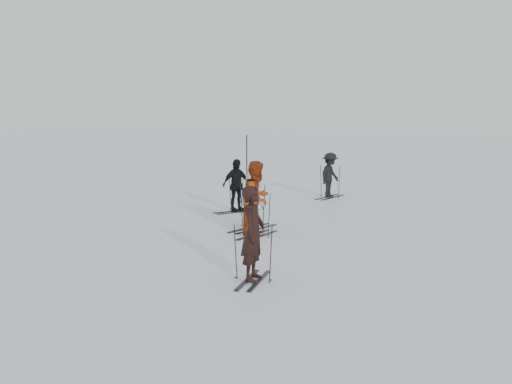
% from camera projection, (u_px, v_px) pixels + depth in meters
% --- Properties ---
extents(ground, '(120.00, 120.00, 0.00)m').
position_uv_depth(ground, '(239.00, 234.00, 17.17)').
color(ground, silver).
rests_on(ground, ground).
extents(skier_near_dark, '(0.57, 0.75, 1.86)m').
position_uv_depth(skier_near_dark, '(253.00, 235.00, 12.47)').
color(skier_near_dark, black).
rests_on(skier_near_dark, ground).
extents(skier_red, '(0.81, 1.00, 1.95)m').
position_uv_depth(skier_red, '(257.00, 199.00, 16.75)').
color(skier_red, maroon).
rests_on(skier_red, ground).
extents(skier_grey, '(0.64, 0.84, 1.54)m').
position_uv_depth(skier_grey, '(253.00, 201.00, 17.70)').
color(skier_grey, '#9B9FA4').
rests_on(skier_grey, ground).
extents(skier_uphill_left, '(0.84, 1.06, 1.67)m').
position_uv_depth(skier_uphill_left, '(236.00, 186.00, 20.49)').
color(skier_uphill_left, black).
rests_on(skier_uphill_left, ground).
extents(skier_uphill_far, '(0.75, 1.13, 1.63)m').
position_uv_depth(skier_uphill_far, '(330.00, 176.00, 23.61)').
color(skier_uphill_far, black).
rests_on(skier_uphill_far, ground).
extents(skis_near_dark, '(1.73, 1.15, 1.16)m').
position_uv_depth(skis_near_dark, '(253.00, 252.00, 12.51)').
color(skis_near_dark, black).
rests_on(skis_near_dark, ground).
extents(skis_red, '(1.70, 0.99, 1.19)m').
position_uv_depth(skis_red, '(257.00, 214.00, 16.80)').
color(skis_red, black).
rests_on(skis_red, ground).
extents(skis_grey, '(1.96, 1.31, 1.31)m').
position_uv_depth(skis_grey, '(253.00, 206.00, 17.71)').
color(skis_grey, black).
rests_on(skis_grey, ground).
extents(skis_uphill_left, '(1.83, 1.53, 1.18)m').
position_uv_depth(skis_uphill_left, '(236.00, 194.00, 20.52)').
color(skis_uphill_left, black).
rests_on(skis_uphill_left, ground).
extents(skis_uphill_far, '(1.82, 1.14, 1.24)m').
position_uv_depth(skis_uphill_far, '(330.00, 181.00, 23.64)').
color(skis_uphill_far, black).
rests_on(skis_uphill_far, ground).
extents(piste_marker, '(0.05, 0.05, 2.21)m').
position_uv_depth(piste_marker, '(247.00, 162.00, 25.79)').
color(piste_marker, black).
rests_on(piste_marker, ground).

